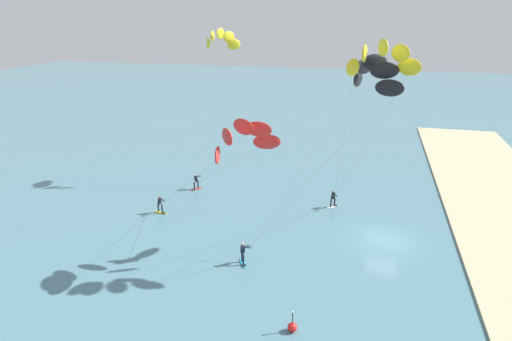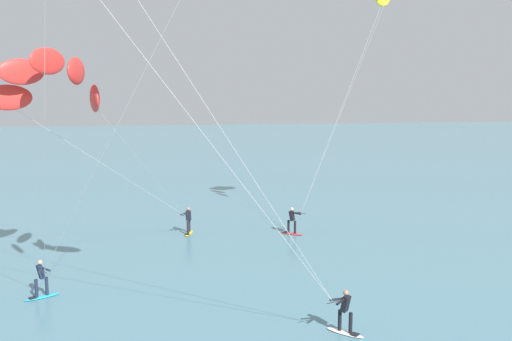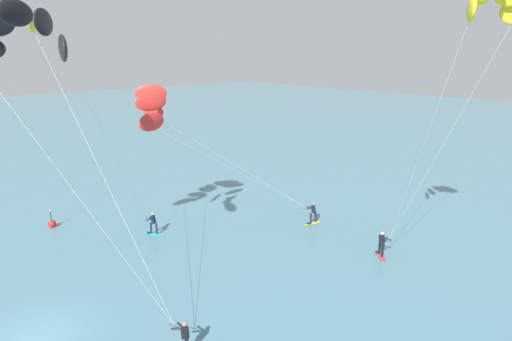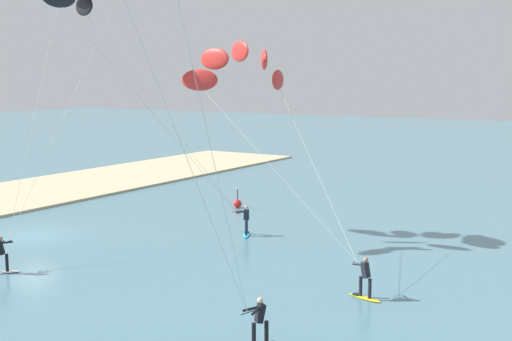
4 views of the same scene
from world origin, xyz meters
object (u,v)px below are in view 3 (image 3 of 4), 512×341
object	(u,v)px
kitesurfer_mid_water	(27,44)
kitesurfer_far_out	(488,17)
kitesurfer_downwind	(158,110)
marker_buoy	(52,223)

from	to	relation	value
kitesurfer_mid_water	kitesurfer_far_out	world-z (taller)	kitesurfer_far_out
kitesurfer_mid_water	kitesurfer_downwind	distance (m)	9.73
kitesurfer_far_out	kitesurfer_downwind	xyz separation A→B (m)	(-16.68, -7.03, -5.10)
kitesurfer_downwind	marker_buoy	xyz separation A→B (m)	(-7.34, -5.22, -8.65)
kitesurfer_far_out	kitesurfer_mid_water	bearing A→B (deg)	-130.97
kitesurfer_far_out	marker_buoy	xyz separation A→B (m)	(-24.02, -12.25, -13.75)
kitesurfer_mid_water	kitesurfer_downwind	bearing A→B (deg)	112.79
kitesurfer_downwind	marker_buoy	bearing A→B (deg)	-144.58
kitesurfer_mid_water	marker_buoy	distance (m)	16.84
kitesurfer_far_out	kitesurfer_downwind	world-z (taller)	kitesurfer_far_out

